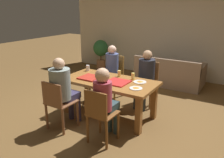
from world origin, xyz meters
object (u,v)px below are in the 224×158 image
Objects in this scene: potted_plant at (101,51)px; chair_1 at (147,82)px; pizza_box_0 at (117,82)px; pizza_box_1 at (90,77)px; drinking_glass_0 at (133,76)px; drinking_glass_2 at (88,68)px; plate_0 at (136,88)px; drinking_glass_1 at (119,74)px; person_1 at (145,74)px; plate_1 at (140,82)px; person_2 at (111,68)px; chair_2 at (114,75)px; dining_table at (109,86)px; couch at (169,74)px; person_0 at (63,87)px; person_3 at (105,98)px; drinking_glass_3 at (65,75)px; chair_0 at (58,103)px; chair_3 at (100,114)px.

chair_1 is at bearing -36.55° from potted_plant.
pizza_box_0 is 0.59m from pizza_box_1.
drinking_glass_0 is 1.11m from drinking_glass_2.
potted_plant is at bearing 129.31° from pizza_box_0.
drinking_glass_1 reaches higher than plate_0.
chair_1 is at bearing 90.00° from person_1.
plate_1 is 1.81× the size of drinking_glass_0.
drinking_glass_0 is at bearing -31.31° from person_2.
chair_2 is 7.39× the size of drinking_glass_0.
pizza_box_1 is (-0.38, -0.09, 0.12)m from dining_table.
drinking_glass_1 is 3.24m from potted_plant.
potted_plant is at bearing 172.90° from couch.
person_0 is 0.72× the size of couch.
dining_table is 0.34m from drinking_glass_1.
person_3 is 0.72m from pizza_box_0.
pizza_box_1 reaches higher than dining_table.
person_1 reaches higher than plate_1.
chair_2 is at bearing 75.79° from drinking_glass_3.
person_2 is at bearing -178.75° from person_1.
chair_0 reaches higher than plate_0.
drinking_glass_3 is at bearing 161.96° from person_3.
chair_1 is (0.84, 1.81, 0.01)m from chair_0.
pizza_box_1 is 0.21× the size of couch.
plate_0 is at bearing -84.49° from couch.
person_2 is at bearing -170.01° from chair_1.
pizza_box_0 is (0.21, -0.05, 0.12)m from dining_table.
chair_2 is 1.86m from person_3.
chair_1 is at bearing 27.54° from drinking_glass_2.
chair_0 is 3.44m from couch.
chair_1 is at bearing -89.46° from couch.
drinking_glass_3 is at bearing -92.23° from drinking_glass_2.
chair_0 is 0.28m from person_0.
pizza_box_1 is (-0.78, -0.86, 0.03)m from person_1.
chair_0 is 0.51× the size of couch.
pizza_box_1 is (-0.78, -0.99, 0.24)m from chair_1.
potted_plant is (-2.62, 2.55, -0.11)m from plate_1.
person_1 reaches higher than drinking_glass_3.
plate_0 is (0.23, 0.73, 0.23)m from chair_3.
chair_1 is 1.10m from plate_0.
couch is at bearing 61.48° from chair_2.
person_0 reaches higher than pizza_box_0.
plate_0 is 1.45m from drinking_glass_2.
pizza_box_0 is 1.70× the size of plate_1.
chair_3 reaches higher than pizza_box_1.
chair_3 is 0.25m from person_3.
couch is at bearing 90.50° from person_1.
drinking_glass_0 is 0.08× the size of couch.
person_2 reaches higher than plate_0.
drinking_glass_1 is (0.49, -0.46, 0.07)m from person_2.
chair_3 reaches higher than plate_1.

